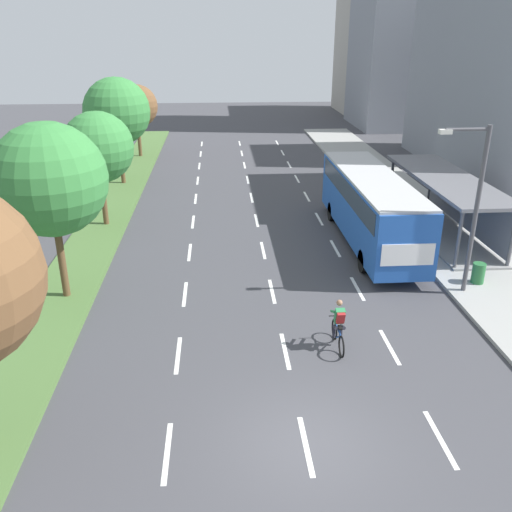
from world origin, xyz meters
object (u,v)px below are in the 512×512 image
median_tree_fourth (117,111)px  median_tree_fifth (137,106)px  streetlight (473,200)px  bus_shelter (449,199)px  trash_bin (478,273)px  bus (370,202)px  median_tree_second (50,180)px  median_tree_third (98,148)px  cyclist (339,327)px

median_tree_fourth → median_tree_fifth: size_ratio=1.22×
median_tree_fourth → streetlight: 23.83m
bus_shelter → median_tree_fourth: size_ratio=1.51×
median_tree_fifth → median_tree_fourth: bearing=-90.6°
median_tree_fifth → trash_bin: size_ratio=6.67×
bus → median_tree_second: size_ratio=1.68×
median_tree_fourth → median_tree_third: bearing=-87.4°
bus_shelter → cyclist: (-7.77, -10.34, -1.08)m
bus → median_tree_third: bearing=165.8°
bus → streetlight: streetlight is taller
median_tree_fifth → bus_shelter: bearing=-47.3°
bus_shelter → streetlight: streetlight is taller
bus_shelter → median_tree_second: bearing=-161.1°
bus → median_tree_fifth: median_tree_fifth is taller
median_tree_fourth → median_tree_fifth: (0.09, 8.49, -0.75)m
bus → cyclist: bus is taller
median_tree_second → median_tree_fifth: 25.49m
cyclist → median_tree_second: (-9.86, 4.30, 3.96)m
median_tree_second → streetlight: bearing=-2.7°
median_tree_fifth → median_tree_third: bearing=-89.0°
bus → median_tree_second: median_tree_second is taller
cyclist → median_tree_third: bearing=127.7°
bus_shelter → cyclist: 12.98m
median_tree_fifth → median_tree_second: bearing=-89.3°
cyclist → median_tree_third: (-9.87, 12.80, 3.42)m
median_tree_fifth → streetlight: (15.83, -26.20, -0.21)m
median_tree_fourth → median_tree_second: bearing=-88.7°
median_tree_third → median_tree_second: bearing=-89.9°
bus_shelter → median_tree_fifth: size_ratio=1.83×
bus_shelter → streetlight: bearing=-107.3°
bus → trash_bin: size_ratio=13.28×
bus_shelter → median_tree_fourth: (-18.03, 10.95, 2.98)m
cyclist → bus: bearing=69.7°
bus_shelter → median_tree_second: (-17.63, -6.03, 2.88)m
trash_bin → median_tree_fifth: bearing=123.4°
median_tree_third → median_tree_fourth: bearing=92.6°
median_tree_second → median_tree_third: size_ratio=1.14×
cyclist → streetlight: (5.66, 3.58, 3.10)m
bus_shelter → median_tree_fourth: bearing=148.7°
bus_shelter → cyclist: bearing=-126.9°
median_tree_second → trash_bin: (16.55, -0.09, -4.18)m
bus → median_tree_fourth: 18.38m
median_tree_second → trash_bin: median_tree_second is taller
bus_shelter → streetlight: (-2.11, -6.76, 2.02)m
cyclist → median_tree_second: size_ratio=0.27×
median_tree_third → streetlight: streetlight is taller
trash_bin → median_tree_second: bearing=179.7°
bus → trash_bin: bearing=-58.4°
bus → median_tree_fifth: 24.61m
median_tree_third → trash_bin: 19.01m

